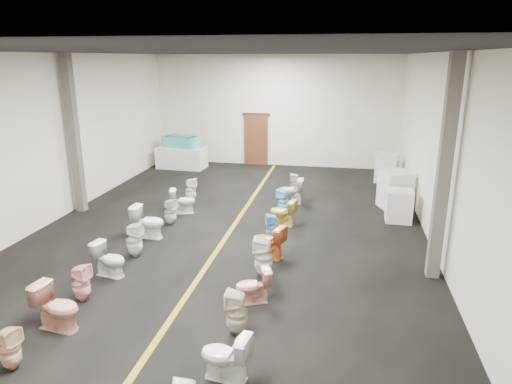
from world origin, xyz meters
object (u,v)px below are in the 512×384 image
Objects in this scene: toilet_left_9 at (191,190)px; toilet_right_7 at (283,212)px; appliance_crate_b at (395,190)px; toilet_left_3 at (81,283)px; toilet_left_7 at (170,212)px; display_table at (182,158)px; toilet_right_4 at (263,257)px; toilet_left_4 at (110,259)px; toilet_right_5 at (268,241)px; toilet_right_10 at (295,184)px; toilet_right_6 at (272,227)px; appliance_crate_a at (399,206)px; toilet_right_1 at (225,356)px; toilet_right_9 at (291,191)px; toilet_left_5 at (134,240)px; appliance_crate_d at (387,168)px; toilet_right_8 at (283,201)px; toilet_left_8 at (183,201)px; toilet_left_1 at (10,348)px; appliance_crate_c at (391,182)px; toilet_left_2 at (57,307)px; toilet_right_2 at (237,313)px; bathtub at (181,142)px; toilet_right_3 at (253,286)px; toilet_left_6 at (148,222)px.

toilet_right_7 is (3.13, -1.55, -0.01)m from toilet_left_9.
toilet_left_3 is at bearing -132.63° from appliance_crate_b.
toilet_left_7 is at bearing -178.98° from toilet_left_9.
toilet_right_4 is at bearing -60.89° from display_table.
toilet_right_5 is (3.08, 1.51, 0.03)m from toilet_left_4.
toilet_right_7 reaches higher than toilet_right_10.
appliance_crate_a is at bearing 103.07° from toilet_right_6.
toilet_right_4 is 1.97m from toilet_right_6.
toilet_right_9 reaches higher than toilet_right_1.
toilet_left_5 is at bearing -33.63° from toilet_right_9.
appliance_crate_d reaches higher than toilet_left_7.
toilet_right_5 reaches higher than toilet_right_8.
toilet_right_9 reaches higher than toilet_left_8.
toilet_left_8 is (-6.10, -1.65, -0.19)m from appliance_crate_b.
toilet_left_5 is at bearing -130.88° from toilet_right_1.
display_table is 2.18× the size of appliance_crate_a.
appliance_crate_a is at bearing -23.48° from toilet_left_1.
toilet_left_7 is at bearing 8.49° from toilet_left_4.
toilet_right_6 is at bearing -169.42° from toilet_right_1.
appliance_crate_c is 5.62m from toilet_right_6.
toilet_right_9 reaches higher than toilet_right_6.
toilet_left_2 is 1.08× the size of toilet_right_8.
bathtub is at bearing -157.78° from toilet_right_2.
toilet_left_8 is 1.10× the size of toilet_right_3.
display_table is 10.71m from toilet_left_3.
toilet_right_2 reaches higher than toilet_right_8.
toilet_left_1 is 5.45m from toilet_right_5.
bathtub is 2.05× the size of appliance_crate_a.
toilet_right_1 reaches higher than toilet_left_1.
appliance_crate_b is at bearing 90.00° from appliance_crate_a.
toilet_right_2 is 0.97× the size of toilet_right_9.
display_table is 2.42× the size of toilet_right_9.
appliance_crate_a is at bearing -31.39° from display_table.
toilet_right_9 is at bearing -19.75° from toilet_left_3.
toilet_left_2 is (-6.13, -9.11, -0.02)m from appliance_crate_c.
appliance_crate_b reaches higher than toilet_right_7.
toilet_right_10 is (3.05, 5.63, -0.05)m from toilet_left_5.
toilet_left_4 is 0.85× the size of toilet_right_4.
toilet_right_10 is at bearing -2.06° from toilet_left_1.
appliance_crate_d is at bearing 173.89° from toilet_right_1.
toilet_right_8 is at bearing -5.34° from toilet_right_9.
toilet_right_8 is (2.98, 7.59, 0.03)m from toilet_left_1.
appliance_crate_c reaches higher than toilet_left_7.
bathtub is at bearing 16.94° from toilet_left_2.
toilet_left_3 reaches higher than toilet_right_6.
toilet_left_6 is (-6.31, -2.45, -0.03)m from appliance_crate_a.
appliance_crate_b is 3.43m from toilet_right_8.
toilet_right_4 is at bearing 176.51° from toilet_right_2.
toilet_right_3 is 0.98× the size of toilet_right_6.
toilet_left_2 is 1.10× the size of toilet_left_3.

